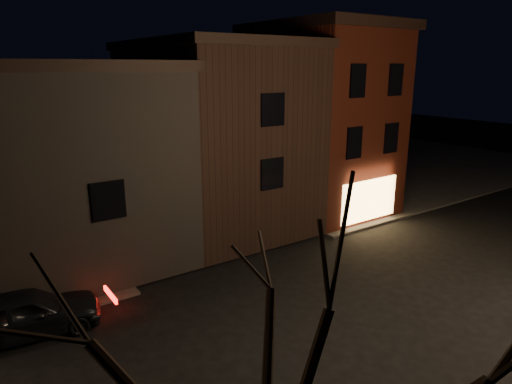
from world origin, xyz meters
TOP-DOWN VIEW (x-y plane):
  - ground at (0.00, 0.00)m, footprint 120.00×120.00m
  - sidewalk_far_right at (20.00, 20.00)m, footprint 30.00×30.00m
  - corner_building at (8.00, 9.47)m, footprint 6.50×8.50m
  - row_building_a at (1.50, 10.50)m, footprint 7.30×10.30m
  - row_building_b at (-5.75, 10.50)m, footprint 7.80×10.30m
  - bare_tree_left at (-8.00, -7.00)m, footprint 5.60×5.60m
  - parked_car_a at (-8.93, 4.50)m, footprint 4.68×2.33m

SIDE VIEW (x-z plane):
  - ground at x=0.00m, z-range 0.00..0.00m
  - sidewalk_far_right at x=20.00m, z-range 0.00..0.12m
  - parked_car_a at x=-8.93m, z-range 0.00..1.53m
  - row_building_b at x=-5.75m, z-range 0.13..8.53m
  - row_building_a at x=1.50m, z-range 0.13..9.53m
  - corner_building at x=8.00m, z-range 0.15..10.65m
  - bare_tree_left at x=-8.00m, z-range 1.68..9.18m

